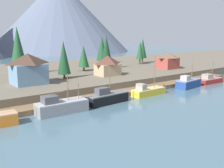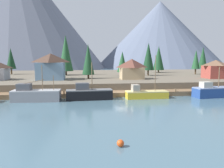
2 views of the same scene
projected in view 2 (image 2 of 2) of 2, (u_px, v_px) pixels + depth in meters
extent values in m
cube|color=#476675|center=(110.00, 87.00, 68.54)|extent=(400.00, 400.00, 1.00)
cube|color=brown|center=(120.00, 94.00, 50.69)|extent=(80.00, 4.00, 1.00)
cylinder|color=brown|center=(23.00, 96.00, 46.33)|extent=(0.36, 0.36, 1.60)
cylinder|color=brown|center=(64.00, 95.00, 47.35)|extent=(0.36, 0.36, 1.60)
cylinder|color=brown|center=(103.00, 94.00, 48.37)|extent=(0.36, 0.36, 1.60)
cylinder|color=brown|center=(140.00, 93.00, 49.39)|extent=(0.36, 0.36, 1.60)
cylinder|color=brown|center=(175.00, 92.00, 50.42)|extent=(0.36, 0.36, 1.60)
cylinder|color=brown|center=(210.00, 92.00, 51.44)|extent=(0.36, 0.36, 1.60)
cube|color=#665B4C|center=(106.00, 78.00, 80.16)|extent=(400.00, 56.00, 2.50)
cone|color=slate|center=(14.00, 10.00, 177.72)|extent=(140.07, 140.07, 89.39)
cone|color=slate|center=(160.00, 34.00, 204.36)|extent=(111.83, 111.83, 57.10)
cube|color=gray|center=(36.00, 96.00, 44.60)|extent=(9.20, 3.50, 1.96)
cube|color=#9F9FA2|center=(36.00, 91.00, 44.48)|extent=(9.20, 3.50, 0.20)
cube|color=#4C4C51|center=(24.00, 87.00, 44.19)|extent=(2.57, 2.29, 1.28)
cylinder|color=brown|center=(42.00, 78.00, 44.30)|extent=(0.14, 0.14, 4.78)
cylinder|color=brown|center=(53.00, 83.00, 44.61)|extent=(0.12, 0.12, 2.81)
cylinder|color=brown|center=(34.00, 82.00, 44.24)|extent=(3.92, 0.24, 0.87)
cube|color=black|center=(89.00, 95.00, 46.15)|extent=(9.21, 3.08, 1.84)
cube|color=slate|center=(89.00, 90.00, 46.03)|extent=(9.21, 3.08, 0.20)
cube|color=#4C4C51|center=(82.00, 86.00, 45.70)|extent=(2.64, 1.69, 1.35)
cylinder|color=brown|center=(92.00, 76.00, 45.80)|extent=(0.18, 0.18, 5.40)
cube|color=gold|center=(147.00, 95.00, 47.82)|extent=(8.62, 2.82, 1.30)
cube|color=tan|center=(147.00, 91.00, 47.74)|extent=(8.62, 2.82, 0.20)
cube|color=gray|center=(135.00, 88.00, 47.31)|extent=(1.44, 2.18, 1.37)
cylinder|color=brown|center=(155.00, 73.00, 47.54)|extent=(0.14, 0.14, 7.42)
cube|color=navy|center=(212.00, 93.00, 49.05)|extent=(8.01, 3.87, 1.92)
cube|color=#6C7DA2|center=(212.00, 88.00, 48.93)|extent=(8.01, 3.87, 0.20)
cube|color=#B2AD9E|center=(206.00, 85.00, 48.49)|extent=(2.29, 2.04, 1.20)
cylinder|color=brown|center=(219.00, 77.00, 49.04)|extent=(0.20, 0.20, 4.32)
cube|color=tan|center=(132.00, 73.00, 63.37)|extent=(6.11, 4.75, 3.15)
pyramid|color=brown|center=(132.00, 63.00, 63.05)|extent=(6.42, 4.99, 2.36)
cube|color=#6689A8|center=(51.00, 71.00, 61.42)|extent=(7.08, 6.43, 4.60)
pyramid|color=#422D23|center=(51.00, 58.00, 61.02)|extent=(7.44, 6.75, 2.36)
cube|color=#9E4238|center=(215.00, 72.00, 65.62)|extent=(6.01, 5.21, 3.59)
pyramid|color=brown|center=(216.00, 63.00, 65.32)|extent=(6.31, 5.47, 1.61)
cylinder|color=#4C3823|center=(66.00, 73.00, 77.16)|extent=(0.50, 0.50, 1.40)
cone|color=#1E4C28|center=(66.00, 53.00, 76.38)|extent=(4.74, 4.74, 11.96)
cylinder|color=#4C3823|center=(148.00, 73.00, 75.47)|extent=(0.50, 0.50, 1.80)
cone|color=#14381E|center=(148.00, 56.00, 74.85)|extent=(3.77, 3.77, 8.87)
cylinder|color=#4C3823|center=(195.00, 72.00, 80.56)|extent=(0.50, 0.50, 1.93)
cone|color=#1E4C28|center=(196.00, 59.00, 80.06)|extent=(2.77, 2.77, 6.60)
cylinder|color=#4C3823|center=(122.00, 74.00, 74.71)|extent=(0.50, 0.50, 1.23)
cone|color=#1E4C28|center=(122.00, 62.00, 74.25)|extent=(3.38, 3.38, 6.60)
cylinder|color=#4C3823|center=(158.00, 71.00, 90.30)|extent=(0.50, 0.50, 1.02)
cone|color=#194223|center=(159.00, 58.00, 89.71)|extent=(4.38, 4.38, 9.27)
cylinder|color=#4C3823|center=(202.00, 71.00, 83.89)|extent=(0.50, 0.50, 1.96)
cone|color=#194223|center=(203.00, 58.00, 83.33)|extent=(3.31, 3.31, 7.66)
cylinder|color=#4C3823|center=(12.00, 72.00, 80.65)|extent=(0.50, 0.50, 1.92)
cone|color=#14381E|center=(11.00, 58.00, 80.12)|extent=(3.24, 3.24, 7.23)
cylinder|color=#4C3823|center=(88.00, 76.00, 64.76)|extent=(0.50, 0.50, 1.16)
cone|color=#194223|center=(88.00, 59.00, 64.21)|extent=(3.37, 3.37, 8.45)
sphere|color=#E04C19|center=(120.00, 143.00, 21.86)|extent=(0.70, 0.70, 0.70)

